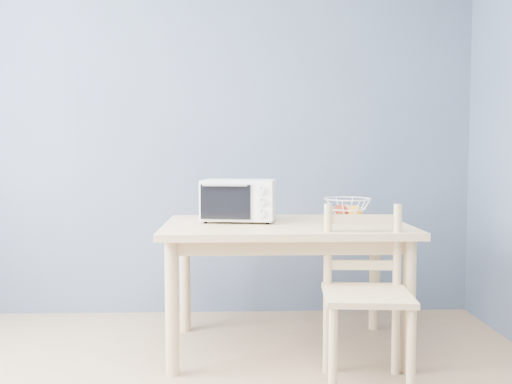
{
  "coord_description": "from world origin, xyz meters",
  "views": [
    {
      "loc": [
        0.32,
        -1.84,
        1.16
      ],
      "look_at": [
        0.43,
        1.48,
        0.93
      ],
      "focal_mm": 40.0,
      "sensor_mm": 36.0,
      "label": 1
    }
  ],
  "objects_px": {
    "fruit_basket": "(347,209)",
    "dining_chair": "(366,297)",
    "dining_table": "(285,240)",
    "toaster_oven": "(236,200)"
  },
  "relations": [
    {
      "from": "dining_table",
      "to": "toaster_oven",
      "type": "distance_m",
      "value": 0.38
    },
    {
      "from": "dining_table",
      "to": "dining_chair",
      "type": "bearing_deg",
      "value": -54.91
    },
    {
      "from": "fruit_basket",
      "to": "dining_chair",
      "type": "height_order",
      "value": "dining_chair"
    },
    {
      "from": "fruit_basket",
      "to": "dining_chair",
      "type": "distance_m",
      "value": 0.77
    },
    {
      "from": "dining_table",
      "to": "fruit_basket",
      "type": "height_order",
      "value": "fruit_basket"
    },
    {
      "from": "dining_table",
      "to": "fruit_basket",
      "type": "xyz_separation_m",
      "value": [
        0.39,
        0.16,
        0.17
      ]
    },
    {
      "from": "fruit_basket",
      "to": "dining_table",
      "type": "bearing_deg",
      "value": -158.17
    },
    {
      "from": "dining_table",
      "to": "fruit_basket",
      "type": "relative_size",
      "value": 3.81
    },
    {
      "from": "dining_table",
      "to": "dining_chair",
      "type": "distance_m",
      "value": 0.66
    },
    {
      "from": "dining_table",
      "to": "toaster_oven",
      "type": "relative_size",
      "value": 3.04
    }
  ]
}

